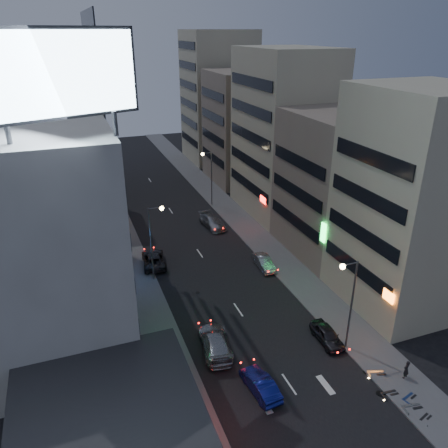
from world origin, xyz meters
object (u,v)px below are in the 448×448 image
parked_car_left (154,259)px  road_car_silver (215,342)px  person (406,369)px  scooter_blue (412,386)px  road_car_blue (260,384)px  parked_car_right_near (327,335)px  scooter_silver_a (420,396)px  parked_car_right_mid (264,262)px  scooter_black_a (428,407)px  scooter_silver_b (385,364)px  parked_car_right_far (212,222)px  scooter_black_b (396,383)px

parked_car_left → road_car_silver: size_ratio=0.94×
person → scooter_blue: bearing=49.3°
road_car_blue → scooter_blue: road_car_blue is taller
parked_car_right_near → road_car_blue: (-7.57, -3.11, 0.01)m
road_car_silver → scooter_silver_a: bearing=147.4°
parked_car_right_mid → scooter_black_a: size_ratio=2.50×
road_car_blue → scooter_silver_b: size_ratio=2.11×
parked_car_left → parked_car_right_far: size_ratio=1.00×
parked_car_right_far → scooter_black_a: (3.67, -34.28, -0.14)m
scooter_silver_a → scooter_blue: bearing=-6.0°
parked_car_right_near → parked_car_right_far: bearing=95.8°
road_car_silver → person: 14.63m
parked_car_right_far → scooter_blue: 32.68m
scooter_black_a → scooter_blue: size_ratio=0.92×
road_car_blue → parked_car_left: bearing=-86.4°
scooter_black_a → scooter_silver_a: bearing=-24.2°
road_car_silver → scooter_silver_a: (11.46, -10.26, -0.06)m
parked_car_left → scooter_black_b: bearing=123.6°
person → scooter_black_b: 1.66m
parked_car_right_mid → road_car_blue: size_ratio=0.97×
parked_car_right_far → scooter_black_b: size_ratio=2.80×
parked_car_right_near → scooter_silver_b: (2.15, -4.59, 0.05)m
parked_car_right_far → scooter_silver_a: parked_car_right_far is taller
parked_car_right_near → parked_car_right_mid: parked_car_right_near is taller
parked_car_right_mid → road_car_silver: size_ratio=0.73×
parked_car_right_far → scooter_silver_b: bearing=-89.9°
scooter_black_a → parked_car_left: bearing=8.4°
parked_car_left → scooter_silver_a: 29.15m
person → scooter_black_a: 3.28m
road_car_silver → parked_car_right_mid: bearing=-121.8°
parked_car_right_mid → scooter_blue: size_ratio=2.30×
scooter_blue → scooter_silver_b: (-0.44, 2.45, 0.07)m
person → scooter_blue: (-0.56, -1.30, -0.24)m
parked_car_right_near → parked_car_right_far: size_ratio=0.76×
scooter_black_b → road_car_blue: bearing=75.3°
scooter_blue → scooter_silver_b: size_ratio=0.89×
person → parked_car_right_mid: bearing=-99.1°
parked_car_right_mid → scooter_blue: parked_car_right_mid is taller
person → scooter_silver_a: person is taller
scooter_blue → scooter_black_b: bearing=41.2°
parked_car_right_mid → road_car_silver: bearing=-128.3°
parked_car_left → scooter_silver_a: parked_car_left is taller
road_car_silver → scooter_black_b: bearing=150.2°
scooter_black_a → scooter_silver_a: 0.90m
road_car_silver → scooter_black_a: bearing=144.7°
parked_car_right_mid → parked_car_right_far: parked_car_right_far is taller
road_car_silver → scooter_blue: size_ratio=3.17×
parked_car_right_near → parked_car_right_mid: (0.35, 13.15, -0.02)m
parked_car_left → scooter_black_b: size_ratio=2.81×
parked_car_right_near → scooter_blue: (2.59, -7.04, -0.02)m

